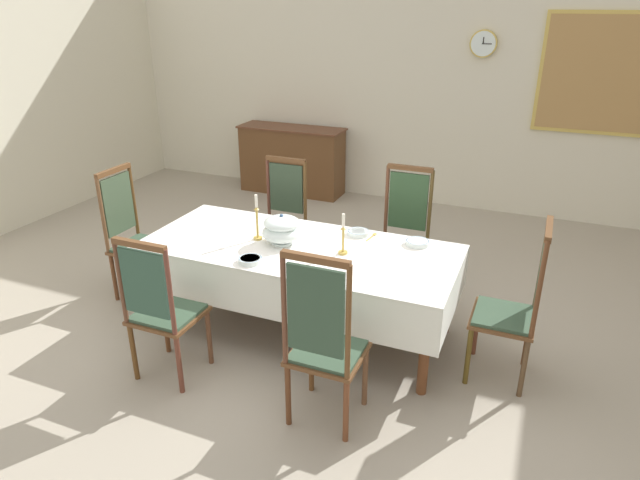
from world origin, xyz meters
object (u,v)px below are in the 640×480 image
(bowl_far_right, at_px, (417,242))
(spoon_primary, at_px, (278,221))
(candlestick_east, at_px, (343,238))
(soup_tureen, at_px, (282,229))
(dining_table, at_px, (299,255))
(chair_south_b, at_px, (323,341))
(chair_south_a, at_px, (161,308))
(chair_north_a, at_px, (281,217))
(chair_head_east, at_px, (516,304))
(chair_north_b, at_px, (403,233))
(spoon_secondary, at_px, (373,235))
(bowl_near_right, at_px, (358,232))
(chair_head_west, at_px, (133,234))
(sideboard, at_px, (292,160))
(candlestick_west, at_px, (257,221))
(framed_painting, at_px, (602,74))
(bowl_near_left, at_px, (288,222))
(bowl_far_left, at_px, (250,260))
(mounted_clock, at_px, (483,44))

(bowl_far_right, xyz_separation_m, spoon_primary, (-1.21, 0.03, -0.02))
(candlestick_east, bearing_deg, soup_tureen, -180.00)
(soup_tureen, bearing_deg, dining_table, 0.00)
(chair_south_b, xyz_separation_m, soup_tureen, (-0.72, 0.92, 0.26))
(chair_south_a, height_order, chair_north_a, chair_north_a)
(dining_table, height_order, chair_head_east, chair_head_east)
(chair_north_b, height_order, spoon_secondary, chair_north_b)
(chair_south_b, distance_m, bowl_far_right, 1.33)
(dining_table, bearing_deg, bowl_near_right, 48.37)
(chair_head_west, bearing_deg, chair_south_b, 67.03)
(chair_south_a, xyz_separation_m, chair_head_west, (-0.99, 0.92, 0.02))
(sideboard, bearing_deg, dining_table, 116.20)
(candlestick_west, relative_size, framed_painting, 0.28)
(chair_south_b, relative_size, bowl_far_right, 6.64)
(soup_tureen, relative_size, bowl_near_left, 1.95)
(chair_south_a, xyz_separation_m, bowl_far_left, (0.40, 0.52, 0.20))
(bowl_near_right, relative_size, spoon_secondary, 0.98)
(chair_north_a, distance_m, candlestick_east, 1.36)
(candlestick_east, distance_m, bowl_far_right, 0.61)
(dining_table, xyz_separation_m, bowl_far_right, (0.83, 0.37, 0.10))
(candlestick_west, height_order, bowl_far_right, candlestick_west)
(chair_south_b, height_order, sideboard, chair_south_b)
(chair_north_b, xyz_separation_m, candlestick_east, (-0.22, -0.92, 0.28))
(chair_head_west, xyz_separation_m, framed_painting, (3.66, 3.44, 1.14))
(candlestick_west, xyz_separation_m, bowl_far_left, (0.15, -0.39, -0.13))
(candlestick_east, bearing_deg, sideboard, 121.11)
(dining_table, distance_m, chair_head_west, 1.60)
(chair_north_b, distance_m, sideboard, 3.13)
(chair_south_b, relative_size, framed_painting, 0.93)
(chair_south_b, height_order, chair_north_b, chair_south_b)
(candlestick_west, bearing_deg, chair_north_a, 105.40)
(chair_head_west, height_order, sideboard, chair_head_west)
(spoon_primary, bearing_deg, chair_north_b, 20.23)
(framed_painting, bearing_deg, chair_head_west, -136.76)
(sideboard, bearing_deg, chair_north_b, 133.42)
(chair_south_a, xyz_separation_m, mounted_clock, (1.38, 4.35, 1.45))
(bowl_far_right, bearing_deg, spoon_primary, 178.60)
(framed_painting, bearing_deg, chair_south_a, -121.49)
(chair_head_west, distance_m, bowl_far_left, 1.46)
(chair_head_west, xyz_separation_m, bowl_far_left, (1.40, -0.39, 0.18))
(chair_head_west, height_order, candlestick_west, chair_head_west)
(chair_head_east, distance_m, bowl_near_left, 1.91)
(bowl_near_right, xyz_separation_m, spoon_primary, (-0.72, 0.02, -0.02))
(soup_tureen, distance_m, candlestick_east, 0.50)
(dining_table, height_order, soup_tureen, soup_tureen)
(chair_head_east, bearing_deg, spoon_primary, 78.57)
(candlestick_east, bearing_deg, chair_south_b, -76.44)
(dining_table, distance_m, chair_north_a, 1.10)
(chair_north_a, distance_m, bowl_near_right, 1.11)
(bowl_near_right, height_order, spoon_primary, bowl_near_right)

